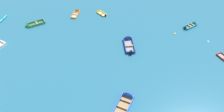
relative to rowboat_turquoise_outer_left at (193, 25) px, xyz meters
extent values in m
cube|color=#4C4C51|center=(-0.66, -0.26, -0.13)|extent=(2.86, 1.84, 0.10)
cube|color=teal|center=(-0.83, 0.20, 0.02)|extent=(2.65, 1.08, 0.39)
cube|color=teal|center=(-0.48, -0.71, 0.02)|extent=(2.65, 1.08, 0.39)
cube|color=teal|center=(-1.97, -0.77, 0.02)|extent=(0.44, 0.93, 0.39)
cone|color=teal|center=(0.71, 0.28, 0.04)|extent=(0.94, 1.11, 0.94)
cube|color=#937047|center=(-0.79, -0.31, 0.10)|extent=(0.59, 0.93, 0.03)
cube|color=#937047|center=(-0.03, -0.01, 0.10)|extent=(0.59, 0.93, 0.03)
cube|color=black|center=(-2.08, -0.81, 0.16)|extent=(0.34, 0.33, 0.55)
cube|color=#99754C|center=(-17.99, -14.76, -0.12)|extent=(3.41, 3.81, 0.12)
cube|color=blue|center=(-18.60, -14.29, 0.07)|extent=(2.45, 3.11, 0.49)
cube|color=blue|center=(-17.38, -15.23, 0.07)|extent=(2.45, 3.11, 0.49)
cone|color=blue|center=(-16.75, -13.17, 0.09)|extent=(1.71, 1.60, 1.47)
cube|color=#937047|center=(-18.11, -14.92, 0.16)|extent=(1.33, 1.16, 0.03)
cube|color=#937047|center=(-17.42, -14.03, 0.16)|extent=(1.33, 1.16, 0.03)
cube|color=beige|center=(-21.60, 9.16, -0.14)|extent=(1.94, 2.94, 0.08)
cube|color=orange|center=(-22.07, 9.36, -0.03)|extent=(1.18, 2.71, 0.31)
cube|color=orange|center=(-21.14, 8.97, -0.03)|extent=(1.18, 2.71, 0.31)
cube|color=orange|center=(-22.16, 7.82, -0.03)|extent=(0.95, 0.48, 0.31)
cone|color=orange|center=(-21.02, 10.56, -0.01)|extent=(1.15, 0.99, 0.97)
cube|color=#937047|center=(-21.66, 9.02, 0.04)|extent=(0.95, 0.63, 0.03)
cube|color=#937047|center=(-21.34, 9.81, 0.04)|extent=(0.95, 0.63, 0.03)
cube|color=beige|center=(-16.28, 8.26, -0.14)|extent=(1.80, 2.38, 0.07)
cube|color=yellow|center=(-16.70, 8.04, -0.04)|extent=(1.12, 2.09, 0.29)
cube|color=yellow|center=(-15.86, 8.47, -0.04)|extent=(1.12, 2.09, 0.29)
cube|color=yellow|center=(-15.74, 7.23, -0.04)|extent=(0.86, 0.51, 0.29)
cone|color=yellow|center=(-16.84, 9.33, -0.02)|extent=(1.04, 0.89, 0.90)
cube|color=#937047|center=(-16.22, 8.15, 0.02)|extent=(0.86, 0.60, 0.03)
cube|color=black|center=(-15.70, 7.14, 0.06)|extent=(0.31, 0.30, 0.40)
cube|color=maroon|center=(-0.42, -9.88, -0.05)|extent=(0.61, 2.47, 0.27)
cube|color=maroon|center=(-0.20, -8.54, -0.05)|extent=(1.00, 0.32, 0.27)
cube|color=#937047|center=(0.05, -9.64, 0.01)|extent=(0.95, 0.45, 0.03)
cube|color=white|center=(-34.62, 2.32, 0.09)|extent=(1.14, 1.16, 0.54)
cube|color=#4C4C51|center=(-29.46, 7.32, -0.12)|extent=(3.38, 2.07, 0.11)
cube|color=#288C3D|center=(-29.27, 6.73, 0.04)|extent=(3.18, 1.07, 0.44)
cube|color=#288C3D|center=(-29.65, 7.92, 0.04)|extent=(3.18, 1.07, 0.44)
cube|color=#288C3D|center=(-27.88, 7.82, 0.04)|extent=(0.49, 1.20, 0.44)
cone|color=#288C3D|center=(-31.10, 6.80, 0.07)|extent=(1.08, 1.37, 1.19)
cube|color=#937047|center=(-29.29, 7.38, 0.13)|extent=(0.66, 1.17, 0.03)
cube|color=gray|center=(-13.79, -3.26, -0.12)|extent=(1.88, 3.85, 0.12)
cube|color=navy|center=(-14.51, -3.16, 0.07)|extent=(0.64, 3.83, 0.49)
cube|color=navy|center=(-13.06, -3.36, 0.07)|extent=(0.64, 3.83, 0.49)
cube|color=navy|center=(-14.06, -5.17, 0.07)|extent=(1.44, 0.35, 0.49)
cone|color=navy|center=(-13.51, -1.27, 0.09)|extent=(1.52, 1.07, 1.41)
cube|color=#937047|center=(-13.82, -3.46, 0.16)|extent=(1.35, 0.58, 0.03)
cube|color=black|center=(-14.08, -5.33, 0.24)|extent=(0.42, 0.41, 0.68)
ellipsoid|color=teal|center=(-35.98, 10.73, -0.04)|extent=(1.75, 3.12, 0.29)
torus|color=black|center=(-35.98, 10.73, 0.09)|extent=(0.51, 0.51, 0.06)
sphere|color=silver|center=(0.06, -5.23, -0.18)|extent=(0.37, 0.37, 0.37)
sphere|color=yellow|center=(-4.60, -1.77, -0.18)|extent=(0.44, 0.44, 0.44)
camera|label=1|loc=(-22.81, -29.15, 22.00)|focal=33.13mm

